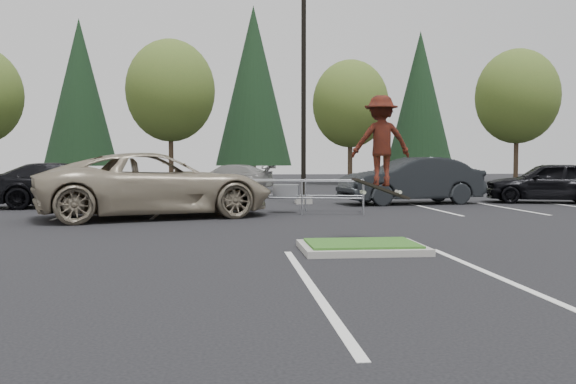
{
  "coord_description": "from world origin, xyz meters",
  "views": [
    {
      "loc": [
        -2.47,
        -10.77,
        1.65
      ],
      "look_at": [
        -1.19,
        1.5,
        1.0
      ],
      "focal_mm": 38.0,
      "sensor_mm": 36.0,
      "label": 1
    }
  ],
  "objects": [
    {
      "name": "ground",
      "position": [
        0.0,
        0.0,
        0.0
      ],
      "size": [
        120.0,
        120.0,
        0.0
      ],
      "primitive_type": "plane",
      "color": "black",
      "rests_on": "ground"
    },
    {
      "name": "grass_median",
      "position": [
        0.0,
        0.0,
        0.08
      ],
      "size": [
        2.2,
        1.6,
        0.16
      ],
      "color": "#A4A199",
      "rests_on": "ground"
    },
    {
      "name": "stall_lines",
      "position": [
        -1.35,
        6.02,
        0.0
      ],
      "size": [
        22.62,
        17.6,
        0.01
      ],
      "color": "white",
      "rests_on": "ground"
    },
    {
      "name": "light_pole",
      "position": [
        0.5,
        12.0,
        4.56
      ],
      "size": [
        0.7,
        0.6,
        10.12
      ],
      "color": "#A4A199",
      "rests_on": "ground"
    },
    {
      "name": "decid_b",
      "position": [
        -6.01,
        30.53,
        6.04
      ],
      "size": [
        5.89,
        5.89,
        9.64
      ],
      "color": "#38281C",
      "rests_on": "ground"
    },
    {
      "name": "decid_c",
      "position": [
        5.99,
        29.83,
        5.25
      ],
      "size": [
        5.12,
        5.12,
        8.38
      ],
      "color": "#38281C",
      "rests_on": "ground"
    },
    {
      "name": "decid_d",
      "position": [
        17.99,
        30.33,
        5.91
      ],
      "size": [
        5.76,
        5.76,
        9.43
      ],
      "color": "#38281C",
      "rests_on": "ground"
    },
    {
      "name": "conif_a",
      "position": [
        -14.0,
        40.0,
        7.1
      ],
      "size": [
        5.72,
        5.72,
        13.0
      ],
      "color": "#38281C",
      "rests_on": "ground"
    },
    {
      "name": "conif_b",
      "position": [
        0.0,
        40.5,
        7.85
      ],
      "size": [
        6.38,
        6.38,
        14.5
      ],
      "color": "#38281C",
      "rests_on": "ground"
    },
    {
      "name": "conif_c",
      "position": [
        14.0,
        39.5,
        6.85
      ],
      "size": [
        5.5,
        5.5,
        12.5
      ],
      "color": "#38281C",
      "rests_on": "ground"
    },
    {
      "name": "cart_corral",
      "position": [
        -0.42,
        8.09,
        0.66
      ],
      "size": [
        3.92,
        2.1,
        1.06
      ],
      "rotation": [
        0.0,
        0.0,
        -0.22
      ],
      "color": "#919499",
      "rests_on": "ground"
    },
    {
      "name": "skateboarder",
      "position": [
        0.61,
        1.0,
        2.01
      ],
      "size": [
        1.16,
        0.68,
        2.05
      ],
      "rotation": [
        0.0,
        0.0,
        3.13
      ],
      "color": "black",
      "rests_on": "ground"
    },
    {
      "name": "car_l_tan",
      "position": [
        -4.5,
        7.0,
        0.93
      ],
      "size": [
        7.3,
        4.92,
        1.86
      ],
      "primitive_type": "imported",
      "rotation": [
        0.0,
        0.0,
        1.87
      ],
      "color": "gray",
      "rests_on": "ground"
    },
    {
      "name": "car_l_black",
      "position": [
        -8.0,
        11.3,
        0.78
      ],
      "size": [
        5.68,
        3.17,
        1.56
      ],
      "primitive_type": "imported",
      "rotation": [
        0.0,
        0.0,
        1.76
      ],
      "color": "black",
      "rests_on": "ground"
    },
    {
      "name": "car_r_charc",
      "position": [
        4.5,
        11.5,
        0.88
      ],
      "size": [
        5.56,
        2.71,
        1.76
      ],
      "primitive_type": "imported",
      "rotation": [
        0.0,
        0.0,
        4.88
      ],
      "color": "black",
      "rests_on": "ground"
    },
    {
      "name": "car_r_black",
      "position": [
        10.0,
        11.5,
        0.8
      ],
      "size": [
        5.02,
        3.19,
        1.59
      ],
      "primitive_type": "imported",
      "rotation": [
        0.0,
        0.0,
        4.41
      ],
      "color": "black",
      "rests_on": "ground"
    },
    {
      "name": "car_far_silver",
      "position": [
        -2.17,
        22.0,
        0.71
      ],
      "size": [
        5.25,
        3.54,
        1.41
      ],
      "primitive_type": "imported",
      "rotation": [
        0.0,
        0.0,
        4.36
      ],
      "color": "gray",
      "rests_on": "ground"
    }
  ]
}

